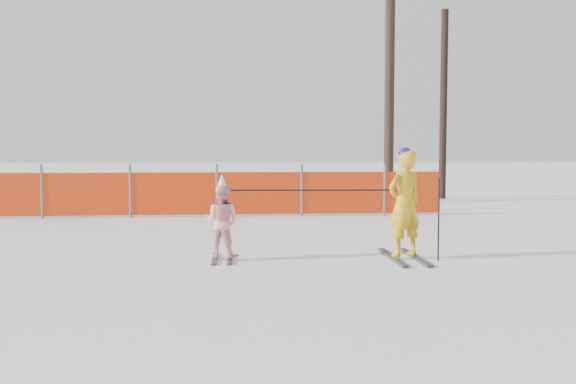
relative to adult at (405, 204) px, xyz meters
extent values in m
plane|color=white|center=(-1.72, -0.62, -0.81)|extent=(120.00, 120.00, 0.00)
cube|color=black|center=(-0.17, 0.00, -0.79)|extent=(0.09, 1.52, 0.04)
cube|color=black|center=(0.17, 0.00, -0.79)|extent=(0.09, 1.52, 0.04)
imported|color=#F0AE14|center=(0.00, 0.00, 0.01)|extent=(0.67, 0.58, 1.55)
sphere|color=navy|center=(0.00, 0.00, 0.72)|extent=(0.20, 0.20, 0.20)
cube|color=black|center=(-2.77, 0.16, -0.79)|extent=(0.09, 1.01, 0.03)
cube|color=black|center=(-2.55, 0.16, -0.79)|extent=(0.09, 1.01, 0.03)
imported|color=#FFA6A7|center=(-2.66, 0.16, -0.25)|extent=(0.64, 0.58, 1.06)
cone|color=white|center=(-2.66, 0.16, 0.32)|extent=(0.19, 0.19, 0.24)
cylinder|color=black|center=(0.45, -0.20, -0.21)|extent=(0.02, 0.02, 1.20)
cylinder|color=black|center=(-1.33, 0.08, 0.20)|extent=(2.41, 0.17, 0.02)
cylinder|color=#595960|center=(-6.90, 5.93, -0.18)|extent=(0.06, 0.06, 1.25)
cylinder|color=#595960|center=(-4.90, 5.93, -0.18)|extent=(0.06, 0.06, 1.25)
cylinder|color=#595960|center=(-2.90, 5.93, -0.18)|extent=(0.06, 0.06, 1.25)
cylinder|color=#595960|center=(-0.90, 5.93, -0.18)|extent=(0.06, 0.06, 1.25)
cylinder|color=#595960|center=(1.10, 5.93, -0.18)|extent=(0.06, 0.06, 1.25)
cube|color=red|center=(-6.23, 5.93, -0.26)|extent=(17.33, 0.03, 1.00)
cylinder|color=#312216|center=(2.05, 9.49, 2.71)|extent=(0.29, 0.29, 7.05)
cylinder|color=black|center=(4.09, 10.73, 2.16)|extent=(0.23, 0.23, 5.93)
camera|label=1|loc=(-2.46, -9.15, 0.82)|focal=40.00mm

